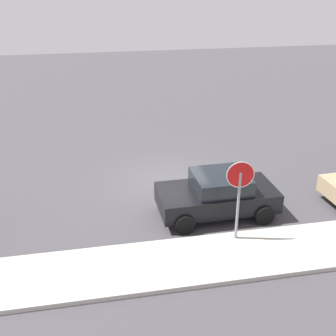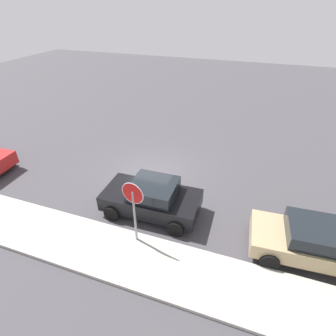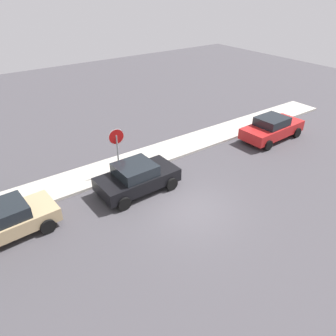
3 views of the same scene
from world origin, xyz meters
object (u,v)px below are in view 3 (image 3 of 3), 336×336
Objects in this scene: parked_car_black at (137,177)px; parked_car_tan at (3,222)px; parked_car_red at (272,128)px; stop_sign at (117,144)px.

parked_car_tan is at bearing 177.01° from parked_car_black.
parked_car_red is (9.96, 0.06, 0.01)m from parked_car_black.
stop_sign is 0.68× the size of parked_car_black.
parked_car_tan is (-5.95, 0.31, -0.03)m from parked_car_black.
stop_sign is 2.01m from parked_car_black.
parked_car_red is at bearing 0.33° from parked_car_black.
stop_sign is 10.23m from parked_car_red.
parked_car_red reaches higher than parked_car_black.
parked_car_tan is 15.91m from parked_car_red.
parked_car_black is (0.08, -1.69, -1.09)m from stop_sign.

